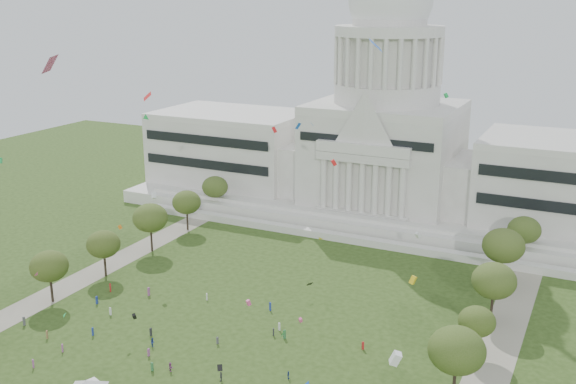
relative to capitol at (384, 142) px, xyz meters
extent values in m
cube|color=silver|center=(0.00, 1.41, -20.30)|extent=(160.00, 60.00, 4.00)
cube|color=silver|center=(0.00, -31.59, -21.30)|extent=(130.00, 3.00, 2.00)
cube|color=silver|center=(0.00, -23.59, -19.80)|extent=(140.00, 3.00, 5.00)
cube|color=beige|center=(-55.00, 0.41, -7.30)|extent=(50.00, 34.00, 22.00)
cube|color=beige|center=(55.00, 0.41, -7.30)|extent=(50.00, 34.00, 22.00)
cube|color=beige|center=(-27.00, -1.59, -10.30)|extent=(12.00, 26.00, 16.00)
cube|color=beige|center=(27.00, -1.59, -10.30)|extent=(12.00, 26.00, 16.00)
cube|color=beige|center=(0.00, 0.41, -4.30)|extent=(44.00, 38.00, 28.00)
cube|color=beige|center=(0.00, -19.59, -1.10)|extent=(28.00, 3.00, 2.40)
cube|color=black|center=(-55.00, -16.79, -5.30)|extent=(46.00, 0.40, 11.00)
cube|color=black|center=(55.00, -16.79, -5.30)|extent=(46.00, 0.40, 11.00)
cylinder|color=beige|center=(0.00, 0.41, 15.10)|extent=(32.00, 32.00, 6.00)
cylinder|color=beige|center=(0.00, 0.41, 25.10)|extent=(28.00, 28.00, 14.00)
cylinder|color=silver|center=(0.00, 0.41, 33.60)|extent=(32.40, 32.40, 3.00)
cylinder|color=beige|center=(0.00, 0.41, 39.10)|extent=(22.00, 22.00, 8.00)
cube|color=gray|center=(-48.00, -83.59, -22.28)|extent=(8.00, 160.00, 0.04)
cube|color=gray|center=(48.00, -83.59, -22.28)|extent=(8.00, 160.00, 0.04)
cylinder|color=black|center=(-45.04, -96.29, -19.56)|extent=(0.56, 0.56, 5.47)
ellipsoid|color=#374916|center=(-45.04, -96.29, -13.77)|extent=(8.42, 8.42, 6.89)
ellipsoid|color=#334D17|center=(44.17, -96.15, -12.62)|extent=(9.55, 9.55, 7.82)
cylinder|color=black|center=(-44.09, -79.67, -19.66)|extent=(0.56, 0.56, 5.27)
ellipsoid|color=#354615|center=(-44.09, -79.67, -14.07)|extent=(8.12, 8.12, 6.65)
cylinder|color=black|center=(44.40, -79.10, -20.02)|extent=(0.56, 0.56, 4.56)
ellipsoid|color=#344B15|center=(44.40, -79.10, -15.19)|extent=(7.01, 7.01, 5.74)
cylinder|color=black|center=(-44.08, -61.17, -19.28)|extent=(0.56, 0.56, 6.03)
ellipsoid|color=#3A4F1A|center=(-44.08, -61.17, -12.89)|extent=(9.29, 9.29, 7.60)
cylinder|color=black|center=(44.76, -63.55, -19.31)|extent=(0.56, 0.56, 5.97)
ellipsoid|color=#394D1B|center=(44.76, -63.55, -12.99)|extent=(9.19, 9.19, 7.52)
cylinder|color=black|center=(-45.22, -42.58, -19.59)|extent=(0.56, 0.56, 5.41)
ellipsoid|color=#334716|center=(-45.22, -42.58, -13.86)|extent=(8.33, 8.33, 6.81)
cylinder|color=black|center=(43.49, -43.40, -19.11)|extent=(0.56, 0.56, 6.37)
ellipsoid|color=#3E521D|center=(43.49, -43.40, -12.35)|extent=(9.82, 9.82, 8.03)
cylinder|color=black|center=(-46.87, -24.45, -19.64)|extent=(0.56, 0.56, 5.32)
ellipsoid|color=#334818|center=(-46.87, -24.45, -14.00)|extent=(8.19, 8.19, 6.70)
cylinder|color=black|center=(45.96, -25.46, -19.56)|extent=(0.56, 0.56, 5.47)
ellipsoid|color=#344A18|center=(45.96, -25.46, -13.77)|extent=(8.42, 8.42, 6.89)
imported|color=#4C4C51|center=(5.76, -107.68, -21.38)|extent=(0.83, 1.18, 1.82)
imported|color=#994C8C|center=(-4.27, -108.86, -21.42)|extent=(1.70, 1.43, 1.74)
imported|color=navy|center=(-12.69, -102.86, -21.40)|extent=(1.02, 0.94, 1.79)
imported|color=navy|center=(16.16, -101.83, -21.56)|extent=(0.61, 0.93, 1.47)
cube|color=#4C4C51|center=(-42.00, -107.36, -21.36)|extent=(0.58, 0.56, 1.88)
cube|color=#B21E1E|center=(24.58, -86.16, -21.50)|extent=(0.49, 0.48, 1.59)
cube|color=navy|center=(-26.24, -104.52, -21.45)|extent=(0.43, 0.52, 1.69)
cube|color=#994C8C|center=(-27.71, -84.27, -21.34)|extent=(0.32, 0.51, 1.92)
cube|color=#994C8C|center=(-26.96, -112.15, -21.49)|extent=(0.47, 0.50, 1.61)
cube|color=silver|center=(-14.48, -80.55, -21.52)|extent=(0.46, 0.48, 1.56)
cube|color=#B21E1E|center=(-37.00, -86.41, -21.33)|extent=(0.58, 0.60, 1.94)
cube|color=silver|center=(6.58, -86.27, -21.47)|extent=(0.51, 0.44, 1.66)
cube|color=#26262B|center=(6.52, -88.75, -21.53)|extent=(0.39, 0.47, 1.53)
cube|color=#4C4C51|center=(-1.83, -96.58, -21.56)|extent=(0.37, 0.45, 1.48)
cube|color=#994C8C|center=(-27.60, -118.86, -21.47)|extent=(0.50, 0.51, 1.66)
cube|color=#33723F|center=(-7.28, -110.28, -21.46)|extent=(0.45, 0.28, 1.66)
cube|color=#994C8C|center=(-11.11, -106.26, -21.52)|extent=(0.34, 0.46, 1.55)
cube|color=#33723F|center=(9.06, -88.89, -21.37)|extent=(0.53, 0.58, 1.86)
cube|color=navy|center=(0.77, -79.04, -21.35)|extent=(0.57, 0.58, 1.90)
cube|color=#26262B|center=(-15.61, -99.59, -21.45)|extent=(0.29, 0.45, 1.69)
cube|color=olive|center=(-33.57, -109.47, -21.45)|extent=(0.48, 0.53, 1.70)
cube|color=silver|center=(-29.04, -95.84, -21.44)|extent=(0.52, 0.40, 1.71)
cube|color=navy|center=(-35.39, -92.84, -21.40)|extent=(0.33, 0.49, 1.78)
camera|label=1|loc=(62.30, -197.22, 43.06)|focal=42.00mm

